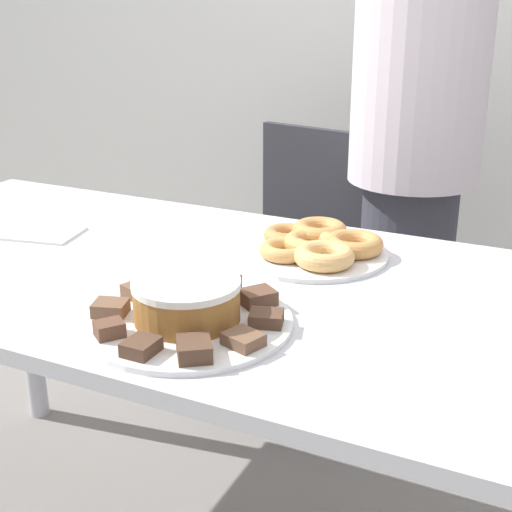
{
  "coord_description": "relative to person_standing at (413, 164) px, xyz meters",
  "views": [
    {
      "loc": [
        0.56,
        -1.13,
        1.28
      ],
      "look_at": [
        0.02,
        -0.01,
        0.82
      ],
      "focal_mm": 50.0,
      "sensor_mm": 36.0,
      "label": 1
    }
  ],
  "objects": [
    {
      "name": "plate_cake",
      "position": [
        -0.1,
        -1.1,
        -0.05
      ],
      "size": [
        0.35,
        0.35,
        0.01
      ],
      "color": "white",
      "rests_on": "table"
    },
    {
      "name": "frosted_cake",
      "position": [
        -0.1,
        -1.1,
        -0.01
      ],
      "size": [
        0.18,
        0.18,
        0.07
      ],
      "color": "#9E662D",
      "rests_on": "plate_cake"
    },
    {
      "name": "office_chair_left",
      "position": [
        -0.38,
        -0.02,
        -0.41
      ],
      "size": [
        0.51,
        0.51,
        0.87
      ],
      "rotation": [
        0.0,
        0.0,
        -0.19
      ],
      "color": "black",
      "rests_on": "ground_plane"
    },
    {
      "name": "napkin",
      "position": [
        -0.64,
        -0.84,
        -0.05
      ],
      "size": [
        0.18,
        0.15,
        0.01
      ],
      "color": "white",
      "rests_on": "table"
    },
    {
      "name": "lamington_8",
      "position": [
        0.02,
        -1.06,
        -0.03
      ],
      "size": [
        0.07,
        0.06,
        0.02
      ],
      "rotation": [
        0.0,
        0.0,
        6.59
      ],
      "color": "#513828",
      "rests_on": "plate_cake"
    },
    {
      "name": "lamington_3",
      "position": [
        -0.23,
        -1.14,
        -0.03
      ],
      "size": [
        0.07,
        0.06,
        0.02
      ],
      "rotation": [
        0.0,
        0.0,
        3.45
      ],
      "color": "brown",
      "rests_on": "plate_cake"
    },
    {
      "name": "lamington_4",
      "position": [
        -0.18,
        -1.21,
        -0.03
      ],
      "size": [
        0.06,
        0.06,
        0.02
      ],
      "rotation": [
        0.0,
        0.0,
        4.08
      ],
      "color": "brown",
      "rests_on": "plate_cake"
    },
    {
      "name": "donut_0",
      "position": [
        -0.04,
        -0.69,
        -0.03
      ],
      "size": [
        0.12,
        0.12,
        0.03
      ],
      "color": "tan",
      "rests_on": "plate_donuts"
    },
    {
      "name": "lamington_1",
      "position": [
        -0.18,
        -0.99,
        -0.04
      ],
      "size": [
        0.07,
        0.07,
        0.02
      ],
      "rotation": [
        0.0,
        0.0,
        2.19
      ],
      "color": "#513828",
      "rests_on": "plate_cake"
    },
    {
      "name": "donut_2",
      "position": [
        0.01,
        -0.76,
        -0.03
      ],
      "size": [
        0.12,
        0.12,
        0.04
      ],
      "color": "#E5AD66",
      "rests_on": "plate_donuts"
    },
    {
      "name": "person_standing",
      "position": [
        0.0,
        0.0,
        0.0
      ],
      "size": [
        0.38,
        0.38,
        1.56
      ],
      "color": "#383842",
      "rests_on": "ground_plane"
    },
    {
      "name": "lamington_7",
      "position": [
        0.02,
        -1.14,
        -0.04
      ],
      "size": [
        0.07,
        0.06,
        0.02
      ],
      "rotation": [
        0.0,
        0.0,
        5.96
      ],
      "color": "brown",
      "rests_on": "plate_cake"
    },
    {
      "name": "lamington_5",
      "position": [
        -0.1,
        -1.23,
        -0.03
      ],
      "size": [
        0.05,
        0.05,
        0.02
      ],
      "rotation": [
        0.0,
        0.0,
        4.7
      ],
      "color": "#513828",
      "rests_on": "plate_cake"
    },
    {
      "name": "donut_4",
      "position": [
        -0.05,
        -0.62,
        -0.03
      ],
      "size": [
        0.12,
        0.12,
        0.04
      ],
      "color": "#D18E4C",
      "rests_on": "plate_donuts"
    },
    {
      "name": "lamington_2",
      "position": [
        -0.23,
        -1.06,
        -0.03
      ],
      "size": [
        0.06,
        0.06,
        0.02
      ],
      "rotation": [
        0.0,
        0.0,
        2.82
      ],
      "color": "brown",
      "rests_on": "plate_cake"
    },
    {
      "name": "table",
      "position": [
        -0.09,
        -0.89,
        -0.14
      ],
      "size": [
        1.99,
        0.82,
        0.76
      ],
      "color": "silver",
      "rests_on": "ground_plane"
    },
    {
      "name": "plate_donuts",
      "position": [
        -0.04,
        -0.69,
        -0.05
      ],
      "size": [
        0.33,
        0.33,
        0.01
      ],
      "color": "white",
      "rests_on": "table"
    },
    {
      "name": "lamington_6",
      "position": [
        -0.02,
        -1.21,
        -0.03
      ],
      "size": [
        0.08,
        0.08,
        0.03
      ],
      "rotation": [
        0.0,
        0.0,
        5.33
      ],
      "color": "#513828",
      "rests_on": "plate_cake"
    },
    {
      "name": "lamington_0",
      "position": [
        -0.1,
        -0.97,
        -0.03
      ],
      "size": [
        0.04,
        0.05,
        0.03
      ],
      "rotation": [
        0.0,
        0.0,
        1.56
      ],
      "color": "brown",
      "rests_on": "plate_cake"
    },
    {
      "name": "lamington_9",
      "position": [
        -0.02,
        -0.99,
        -0.03
      ],
      "size": [
        0.07,
        0.08,
        0.03
      ],
      "rotation": [
        0.0,
        0.0,
        7.22
      ],
      "color": "brown",
      "rests_on": "plate_cake"
    },
    {
      "name": "donut_1",
      "position": [
        -0.07,
        -0.75,
        -0.03
      ],
      "size": [
        0.11,
        0.11,
        0.03
      ],
      "color": "tan",
      "rests_on": "plate_donuts"
    },
    {
      "name": "donut_3",
      "position": [
        0.04,
        -0.66,
        -0.03
      ],
      "size": [
        0.13,
        0.13,
        0.04
      ],
      "color": "#D18E4C",
      "rests_on": "plate_donuts"
    },
    {
      "name": "donut_5",
      "position": [
        -0.11,
        -0.67,
        -0.03
      ],
      "size": [
        0.1,
        0.1,
        0.03
      ],
      "color": "#C68447",
      "rests_on": "plate_donuts"
    }
  ]
}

